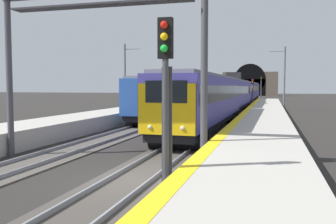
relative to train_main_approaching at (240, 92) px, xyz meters
The scene contains 14 objects.
ground_plane 44.65m from the train_main_approaching, behind, with size 320.00×320.00×0.00m, color #282623.
platform_right 44.80m from the train_main_approaching, behind, with size 112.00×3.59×1.06m, color #ADA89E.
platform_right_edge_strip 44.67m from the train_main_approaching, behind, with size 112.00×0.50×0.01m, color yellow.
track_main_line 44.65m from the train_main_approaching, behind, with size 160.00×2.69×0.21m.
track_adjacent_line 44.94m from the train_main_approaching, behind, with size 160.00×2.73×0.21m.
train_main_approaching is the anchor object (origin of this frame).
train_adjacent_platform 12.60m from the train_main_approaching, 156.06° to the left, with size 38.09×2.84×4.92m.
railway_signal_near 47.01m from the train_main_approaching, behind, with size 0.39×0.38×5.00m.
railway_signal_mid 1.84m from the train_main_approaching, 84.77° to the right, with size 0.39×0.38×4.34m.
railway_signal_far 49.23m from the train_main_approaching, ahead, with size 0.39×0.38×5.97m.
overhead_signal_gantry 42.13m from the train_main_approaching, behind, with size 0.70×9.29×7.42m.
tunnel_portal 74.02m from the train_main_approaching, ahead, with size 2.20×18.58×10.91m.
catenary_mast_near 21.08m from the train_main_approaching, 147.71° to the left, with size 0.22×1.83×7.93m.
catenary_mast_far 8.58m from the train_main_approaching, 133.02° to the right, with size 0.22×2.04×8.38m.
Camera 1 is at (-11.70, -4.48, 3.23)m, focal length 39.54 mm.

